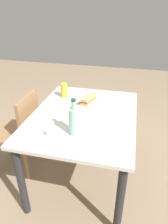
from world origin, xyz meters
TOP-DOWN VIEW (x-y plane):
  - ground_plane at (0.00, 0.00)m, footprint 8.00×8.00m
  - dining_table at (0.00, 0.00)m, footprint 1.14×0.88m
  - chair_far at (0.00, 0.64)m, footprint 0.41×0.41m
  - plate_near at (0.20, -0.00)m, footprint 0.23×0.23m
  - baguette_sandwich_near at (0.20, -0.00)m, footprint 0.20×0.13m
  - knife_near at (0.21, 0.05)m, footprint 0.17×0.09m
  - water_bottle at (-0.30, 0.00)m, footprint 0.08×0.08m
  - beer_glass at (0.30, 0.28)m, footprint 0.07×0.07m
  - olive_bowl at (-0.34, 0.16)m, footprint 0.10×0.10m

SIDE VIEW (x-z plane):
  - ground_plane at x=0.00m, z-range 0.00..0.00m
  - chair_far at x=0.00m, z-range 0.06..0.90m
  - dining_table at x=0.00m, z-range 0.26..0.99m
  - plate_near at x=0.20m, z-range 0.73..0.75m
  - olive_bowl at x=-0.34m, z-range 0.73..0.76m
  - knife_near at x=0.21m, z-range 0.75..0.76m
  - baguette_sandwich_near at x=0.20m, z-range 0.75..0.82m
  - beer_glass at x=0.30m, z-range 0.73..0.88m
  - water_bottle at x=-0.30m, z-range 0.70..0.99m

